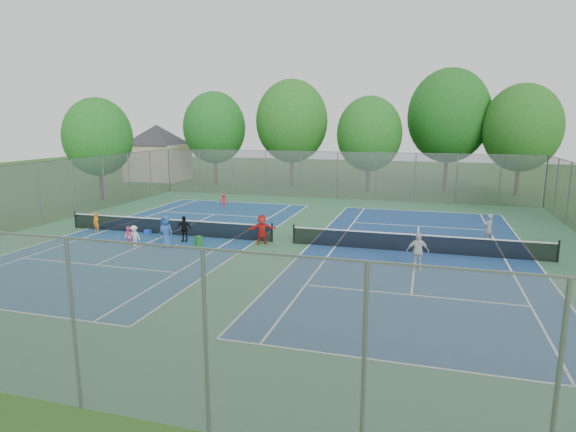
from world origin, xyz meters
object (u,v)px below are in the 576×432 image
Objects in this scene: net_right at (416,244)px; ball_hopper at (198,242)px; instructor at (489,228)px; net_left at (168,227)px; ball_crate at (148,232)px.

net_right is 22.22× the size of ball_hopper.
net_right is 4.91m from instructor.
net_right is (14.00, 0.00, 0.00)m from net_left.
instructor is at bearing 41.10° from net_right.
ball_hopper is at bearing -23.83° from instructor.
net_left is at bearing 10.78° from ball_crate.
net_left is 41.58× the size of ball_crate.
instructor is (17.69, 3.22, 0.32)m from net_left.
net_right is at bearing 0.86° from ball_crate.
net_left is 17.99m from instructor.
ball_hopper is at bearing -23.64° from ball_crate.
ball_crate is at bearing -33.25° from instructor.
ball_crate is 0.20× the size of instructor.
instructor is at bearing 10.34° from ball_crate.
instructor reaches higher than ball_hopper.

